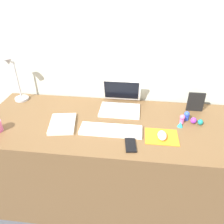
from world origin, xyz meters
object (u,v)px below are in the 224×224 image
(cell_phone, at_px, (131,145))
(desk_lamp, at_px, (16,81))
(picture_frame, at_px, (196,102))
(mouse, at_px, (162,135))
(keyboard, at_px, (111,130))
(toy_figurine_cyan, at_px, (180,124))
(laptop, at_px, (121,101))
(toy_figurine_purple, at_px, (194,120))
(notebook_pad, at_px, (63,124))
(toy_figurine_teal, at_px, (200,122))
(toy_figurine_pink, at_px, (182,119))
(toy_figurine_blue, at_px, (187,116))

(cell_phone, bearing_deg, desk_lamp, 146.45)
(picture_frame, bearing_deg, mouse, -125.77)
(keyboard, distance_m, toy_figurine_cyan, 0.48)
(laptop, bearing_deg, desk_lamp, 179.94)
(mouse, xyz_separation_m, toy_figurine_purple, (0.23, 0.19, 0.00))
(keyboard, relative_size, notebook_pad, 1.71)
(toy_figurine_purple, distance_m, toy_figurine_cyan, 0.11)
(toy_figurine_teal, bearing_deg, laptop, 163.07)
(toy_figurine_purple, bearing_deg, toy_figurine_teal, -15.36)
(keyboard, distance_m, notebook_pad, 0.34)
(toy_figurine_pink, bearing_deg, mouse, -128.36)
(mouse, relative_size, desk_lamp, 0.26)
(cell_phone, distance_m, notebook_pad, 0.50)
(desk_lamp, relative_size, toy_figurine_cyan, 9.19)
(mouse, bearing_deg, toy_figurine_teal, 33.80)
(laptop, distance_m, picture_frame, 0.56)
(toy_figurine_cyan, bearing_deg, desk_lamp, 170.19)
(toy_figurine_cyan, bearing_deg, mouse, -133.40)
(toy_figurine_blue, relative_size, toy_figurine_pink, 1.03)
(notebook_pad, distance_m, toy_figurine_cyan, 0.81)
(mouse, bearing_deg, toy_figurine_blue, 51.39)
(toy_figurine_blue, bearing_deg, toy_figurine_pink, -129.66)
(toy_figurine_pink, bearing_deg, picture_frame, 57.09)
(laptop, height_order, notebook_pad, laptop)
(desk_lamp, height_order, notebook_pad, desk_lamp)
(toy_figurine_purple, bearing_deg, mouse, -139.60)
(laptop, xyz_separation_m, cell_phone, (0.10, -0.45, -0.05))
(mouse, relative_size, toy_figurine_cyan, 2.36)
(laptop, relative_size, toy_figurine_teal, 7.43)
(cell_phone, bearing_deg, notebook_pad, 153.72)
(desk_lamp, height_order, toy_figurine_cyan, desk_lamp)
(notebook_pad, height_order, toy_figurine_cyan, toy_figurine_cyan)
(notebook_pad, relative_size, toy_figurine_cyan, 5.91)
(notebook_pad, bearing_deg, keyboard, -16.05)
(desk_lamp, xyz_separation_m, toy_figurine_teal, (1.39, -0.17, -0.16))
(cell_phone, relative_size, toy_figurine_blue, 1.90)
(keyboard, bearing_deg, toy_figurine_pink, 18.19)
(laptop, distance_m, desk_lamp, 0.83)
(mouse, height_order, cell_phone, mouse)
(notebook_pad, relative_size, toy_figurine_teal, 5.94)
(keyboard, height_order, picture_frame, picture_frame)
(notebook_pad, relative_size, toy_figurine_pink, 3.67)
(toy_figurine_pink, height_order, toy_figurine_cyan, toy_figurine_pink)
(mouse, xyz_separation_m, desk_lamp, (-1.12, 0.36, 0.16))
(mouse, distance_m, notebook_pad, 0.67)
(keyboard, bearing_deg, laptop, 83.81)
(keyboard, height_order, toy_figurine_cyan, toy_figurine_cyan)
(toy_figurine_blue, xyz_separation_m, toy_figurine_teal, (0.09, -0.05, -0.01))
(cell_phone, relative_size, toy_figurine_purple, 2.89)
(toy_figurine_pink, bearing_deg, toy_figurine_blue, 50.34)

